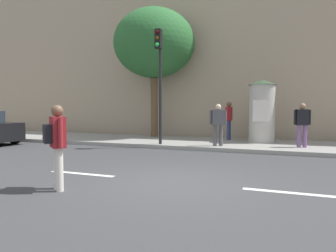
# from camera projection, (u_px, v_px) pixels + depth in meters

# --- Properties ---
(ground_plane) EXTENTS (80.00, 80.00, 0.00)m
(ground_plane) POSITION_uv_depth(u_px,v_px,m) (173.00, 182.00, 6.98)
(ground_plane) COLOR #38383A
(sidewalk_curb) EXTENTS (36.00, 4.00, 0.15)m
(sidewalk_curb) POSITION_uv_depth(u_px,v_px,m) (231.00, 144.00, 13.48)
(sidewalk_curb) COLOR gray
(sidewalk_curb) RESTS_ON ground_plane
(lane_markings) EXTENTS (25.80, 0.16, 0.01)m
(lane_markings) POSITION_uv_depth(u_px,v_px,m) (173.00, 182.00, 6.98)
(lane_markings) COLOR silver
(lane_markings) RESTS_ON ground_plane
(building_backdrop) EXTENTS (36.00, 5.00, 9.16)m
(building_backdrop) POSITION_uv_depth(u_px,v_px,m) (248.00, 55.00, 17.86)
(building_backdrop) COLOR tan
(building_backdrop) RESTS_ON ground_plane
(traffic_light) EXTENTS (0.24, 0.45, 4.53)m
(traffic_light) POSITION_uv_depth(u_px,v_px,m) (159.00, 68.00, 12.59)
(traffic_light) COLOR black
(traffic_light) RESTS_ON sidewalk_curb
(poster_column) EXTENTS (1.17, 1.17, 2.64)m
(poster_column) POSITION_uv_depth(u_px,v_px,m) (262.00, 111.00, 13.54)
(poster_column) COLOR #B2ADA3
(poster_column) RESTS_ON sidewalk_curb
(street_tree) EXTENTS (4.03, 4.03, 6.38)m
(street_tree) POSITION_uv_depth(u_px,v_px,m) (154.00, 44.00, 15.87)
(street_tree) COLOR brown
(street_tree) RESTS_ON sidewalk_curb
(pedestrian_in_light_jacket) EXTENTS (0.53, 0.53, 1.69)m
(pedestrian_in_light_jacket) POSITION_uv_depth(u_px,v_px,m) (57.00, 139.00, 6.25)
(pedestrian_in_light_jacket) COLOR silver
(pedestrian_in_light_jacket) RESTS_ON ground_plane
(pedestrian_in_red_top) EXTENTS (0.61, 0.40, 1.61)m
(pedestrian_in_red_top) POSITION_uv_depth(u_px,v_px,m) (218.00, 121.00, 12.21)
(pedestrian_in_red_top) COLOR #4C4C51
(pedestrian_in_red_top) RESTS_ON sidewalk_curb
(pedestrian_tallest) EXTENTS (0.59, 0.32, 1.63)m
(pedestrian_tallest) POSITION_uv_depth(u_px,v_px,m) (302.00, 122.00, 11.79)
(pedestrian_tallest) COLOR #724C84
(pedestrian_tallest) RESTS_ON sidewalk_curb
(pedestrian_in_dark_shirt) EXTENTS (0.26, 0.61, 1.74)m
(pedestrian_in_dark_shirt) POSITION_uv_depth(u_px,v_px,m) (229.00, 117.00, 14.54)
(pedestrian_in_dark_shirt) COLOR navy
(pedestrian_in_dark_shirt) RESTS_ON sidewalk_curb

